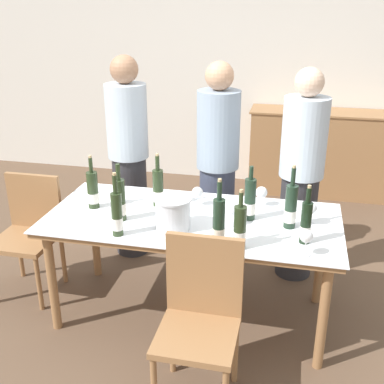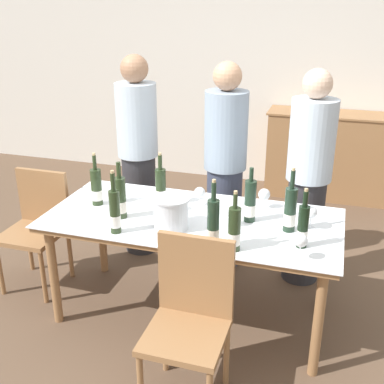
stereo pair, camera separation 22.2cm
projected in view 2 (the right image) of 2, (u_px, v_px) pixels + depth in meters
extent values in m
plane|color=brown|center=(192.00, 313.00, 3.41)|extent=(12.00, 12.00, 0.00)
cube|color=silver|center=(266.00, 62.00, 5.38)|extent=(8.00, 0.10, 2.80)
cube|color=#996B42|center=(339.00, 157.00, 5.23)|extent=(1.52, 0.44, 0.92)
cube|color=#996B42|center=(344.00, 115.00, 5.05)|extent=(1.57, 0.46, 0.02)
cylinder|color=#996B42|center=(54.00, 276.00, 3.20)|extent=(0.06, 0.06, 0.71)
cylinder|color=#996B42|center=(318.00, 324.00, 2.73)|extent=(0.06, 0.06, 0.71)
cylinder|color=#996B42|center=(102.00, 231.00, 3.81)|extent=(0.06, 0.06, 0.71)
cylinder|color=#996B42|center=(324.00, 264.00, 3.34)|extent=(0.06, 0.06, 0.71)
cube|color=#996B42|center=(192.00, 221.00, 3.13)|extent=(1.87, 0.85, 0.04)
cube|color=white|center=(192.00, 218.00, 3.12)|extent=(1.90, 0.88, 0.01)
cylinder|color=silver|center=(171.00, 213.00, 2.95)|extent=(0.21, 0.21, 0.20)
cylinder|color=silver|center=(171.00, 199.00, 2.92)|extent=(0.23, 0.23, 0.01)
cylinder|color=#1E3323|center=(213.00, 225.00, 2.69)|extent=(0.07, 0.07, 0.30)
cylinder|color=silver|center=(213.00, 235.00, 2.71)|extent=(0.07, 0.07, 0.08)
cylinder|color=#1E3323|center=(214.00, 191.00, 2.61)|extent=(0.03, 0.03, 0.11)
cylinder|color=tan|center=(214.00, 181.00, 2.59)|extent=(0.02, 0.02, 0.02)
cylinder|color=#28381E|center=(120.00, 198.00, 3.08)|extent=(0.07, 0.07, 0.27)
cylinder|color=silver|center=(121.00, 206.00, 3.10)|extent=(0.08, 0.08, 0.08)
cylinder|color=#28381E|center=(119.00, 170.00, 3.01)|extent=(0.03, 0.03, 0.11)
cylinder|color=#28381E|center=(96.00, 187.00, 3.28)|extent=(0.07, 0.07, 0.25)
cylinder|color=white|center=(97.00, 195.00, 3.30)|extent=(0.08, 0.08, 0.07)
cylinder|color=#28381E|center=(94.00, 163.00, 3.21)|extent=(0.03, 0.03, 0.10)
cylinder|color=tan|center=(94.00, 154.00, 3.19)|extent=(0.02, 0.02, 0.02)
cylinder|color=#1E3323|center=(290.00, 210.00, 2.91)|extent=(0.07, 0.07, 0.28)
cylinder|color=white|center=(289.00, 219.00, 2.93)|extent=(0.08, 0.08, 0.08)
cylinder|color=#1E3323|center=(293.00, 179.00, 2.83)|extent=(0.03, 0.03, 0.11)
cylinder|color=tan|center=(294.00, 169.00, 2.81)|extent=(0.02, 0.02, 0.02)
cylinder|color=#28381E|center=(115.00, 212.00, 2.88)|extent=(0.07, 0.07, 0.27)
cylinder|color=white|center=(115.00, 221.00, 2.90)|extent=(0.07, 0.07, 0.08)
cylinder|color=#28381E|center=(113.00, 182.00, 2.81)|extent=(0.03, 0.03, 0.11)
cylinder|color=tan|center=(112.00, 172.00, 2.79)|extent=(0.02, 0.02, 0.02)
cylinder|color=#28381E|center=(161.00, 187.00, 3.28)|extent=(0.07, 0.07, 0.25)
cylinder|color=silver|center=(161.00, 195.00, 3.30)|extent=(0.07, 0.07, 0.07)
cylinder|color=#28381E|center=(160.00, 162.00, 3.21)|extent=(0.03, 0.03, 0.10)
cylinder|color=tan|center=(160.00, 154.00, 3.19)|extent=(0.02, 0.02, 0.02)
cylinder|color=#28381E|center=(234.00, 229.00, 2.68)|extent=(0.07, 0.07, 0.26)
cylinder|color=white|center=(234.00, 238.00, 2.70)|extent=(0.07, 0.07, 0.07)
cylinder|color=#28381E|center=(235.00, 201.00, 2.62)|extent=(0.03, 0.03, 0.09)
cylinder|color=tan|center=(236.00, 192.00, 2.60)|extent=(0.02, 0.02, 0.02)
cylinder|color=#1E3323|center=(250.00, 201.00, 3.03)|extent=(0.07, 0.07, 0.27)
cylinder|color=white|center=(250.00, 210.00, 3.05)|extent=(0.07, 0.07, 0.08)
cylinder|color=#1E3323|center=(251.00, 174.00, 2.96)|extent=(0.03, 0.03, 0.09)
cylinder|color=black|center=(303.00, 227.00, 2.72)|extent=(0.06, 0.06, 0.25)
cylinder|color=white|center=(302.00, 236.00, 2.74)|extent=(0.06, 0.06, 0.07)
cylinder|color=black|center=(305.00, 199.00, 2.65)|extent=(0.03, 0.03, 0.09)
cylinder|color=tan|center=(306.00, 190.00, 2.63)|extent=(0.02, 0.02, 0.02)
cylinder|color=white|center=(299.00, 259.00, 2.63)|extent=(0.06, 0.06, 0.00)
cylinder|color=white|center=(300.00, 252.00, 2.61)|extent=(0.01, 0.01, 0.08)
sphere|color=white|center=(301.00, 240.00, 2.59)|extent=(0.07, 0.07, 0.07)
cylinder|color=white|center=(230.00, 226.00, 3.01)|extent=(0.07, 0.07, 0.00)
cylinder|color=white|center=(230.00, 220.00, 3.00)|extent=(0.01, 0.01, 0.07)
sphere|color=white|center=(230.00, 211.00, 2.97)|extent=(0.08, 0.08, 0.08)
cylinder|color=white|center=(172.00, 211.00, 3.22)|extent=(0.07, 0.07, 0.00)
cylinder|color=white|center=(172.00, 206.00, 3.21)|extent=(0.01, 0.01, 0.06)
sphere|color=white|center=(172.00, 198.00, 3.19)|extent=(0.07, 0.07, 0.07)
cylinder|color=white|center=(263.00, 208.00, 3.27)|extent=(0.07, 0.07, 0.00)
cylinder|color=white|center=(264.00, 203.00, 3.25)|extent=(0.01, 0.01, 0.07)
sphere|color=white|center=(264.00, 194.00, 3.23)|extent=(0.08, 0.08, 0.08)
cylinder|color=white|center=(200.00, 205.00, 3.31)|extent=(0.06, 0.06, 0.00)
cylinder|color=white|center=(200.00, 201.00, 3.29)|extent=(0.01, 0.01, 0.06)
sphere|color=white|center=(200.00, 193.00, 3.27)|extent=(0.08, 0.08, 0.08)
cylinder|color=white|center=(310.00, 228.00, 2.97)|extent=(0.07, 0.07, 0.00)
cylinder|color=white|center=(310.00, 222.00, 2.96)|extent=(0.01, 0.01, 0.08)
sphere|color=white|center=(311.00, 212.00, 2.93)|extent=(0.08, 0.08, 0.08)
cylinder|color=#996B42|center=(165.00, 341.00, 2.82)|extent=(0.03, 0.03, 0.41)
cylinder|color=#996B42|center=(227.00, 354.00, 2.72)|extent=(0.03, 0.03, 0.41)
cube|color=#996B42|center=(185.00, 336.00, 2.52)|extent=(0.42, 0.42, 0.04)
cube|color=#996B42|center=(196.00, 275.00, 2.59)|extent=(0.42, 0.04, 0.47)
cylinder|color=#996B42|center=(0.00, 269.00, 3.55)|extent=(0.03, 0.03, 0.42)
cylinder|color=#996B42|center=(43.00, 277.00, 3.45)|extent=(0.03, 0.03, 0.42)
cylinder|color=#996B42|center=(30.00, 246.00, 3.88)|extent=(0.03, 0.03, 0.42)
cylinder|color=#996B42|center=(70.00, 253.00, 3.78)|extent=(0.03, 0.03, 0.42)
cube|color=#996B42|center=(32.00, 234.00, 3.58)|extent=(0.42, 0.42, 0.04)
cube|color=#996B42|center=(43.00, 196.00, 3.66)|extent=(0.42, 0.04, 0.42)
cylinder|color=#2D2D33|center=(140.00, 203.00, 4.13)|extent=(0.28, 0.28, 0.87)
cylinder|color=silver|center=(137.00, 120.00, 3.85)|extent=(0.33, 0.33, 0.59)
sphere|color=#A37556|center=(134.00, 69.00, 3.70)|extent=(0.22, 0.22, 0.22)
cylinder|color=#383F56|center=(224.00, 216.00, 3.91)|extent=(0.28, 0.28, 0.84)
cylinder|color=#8C9EB2|center=(226.00, 130.00, 3.64)|extent=(0.33, 0.33, 0.60)
sphere|color=tan|center=(228.00, 76.00, 3.49)|extent=(0.21, 0.21, 0.21)
cylinder|color=#2D2D33|center=(303.00, 230.00, 3.70)|extent=(0.28, 0.28, 0.84)
cylinder|color=silver|center=(312.00, 140.00, 3.43)|extent=(0.33, 0.33, 0.59)
sphere|color=beige|center=(318.00, 84.00, 3.28)|extent=(0.21, 0.21, 0.21)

